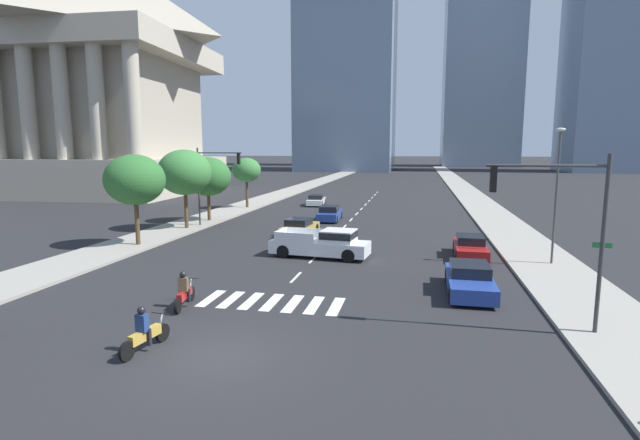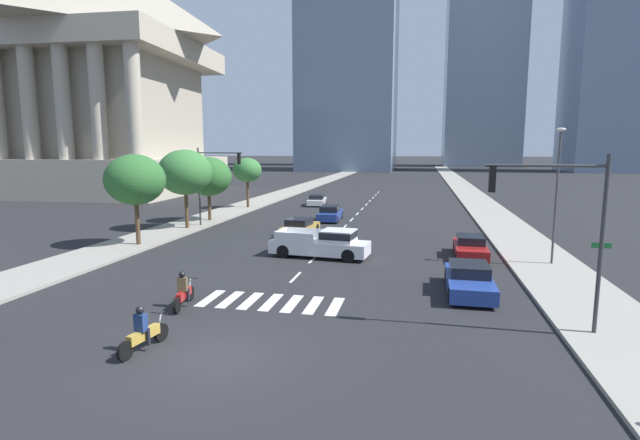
# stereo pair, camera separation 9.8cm
# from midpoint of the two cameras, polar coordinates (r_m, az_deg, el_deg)

# --- Properties ---
(ground_plane) EXTENTS (800.00, 800.00, 0.00)m
(ground_plane) POSITION_cam_midpoint_polar(r_m,az_deg,el_deg) (15.70, -11.70, -15.45)
(ground_plane) COLOR #232326
(sidewalk_east) EXTENTS (4.00, 260.00, 0.15)m
(sidewalk_east) POSITION_cam_midpoint_polar(r_m,az_deg,el_deg) (44.11, 20.56, -0.23)
(sidewalk_east) COLOR gray
(sidewalk_east) RESTS_ON ground
(sidewalk_west) EXTENTS (4.00, 260.00, 0.15)m
(sidewalk_west) POSITION_cam_midpoint_polar(r_m,az_deg,el_deg) (47.38, -11.49, 0.70)
(sidewalk_west) COLOR gray
(sidewalk_west) RESTS_ON ground
(crosswalk_near) EXTENTS (5.85, 2.30, 0.01)m
(crosswalk_near) POSITION_cam_midpoint_polar(r_m,az_deg,el_deg) (20.38, -5.66, -9.64)
(crosswalk_near) COLOR silver
(crosswalk_near) RESTS_ON ground
(lane_divider_center) EXTENTS (0.14, 50.00, 0.01)m
(lane_divider_center) POSITION_cam_midpoint_polar(r_m,az_deg,el_deg) (47.26, 4.50, 0.74)
(lane_divider_center) COLOR silver
(lane_divider_center) RESTS_ON ground
(motorcycle_lead) EXTENTS (0.72, 2.20, 1.49)m
(motorcycle_lead) POSITION_cam_midpoint_polar(r_m,az_deg,el_deg) (16.48, -20.01, -12.43)
(motorcycle_lead) COLOR black
(motorcycle_lead) RESTS_ON ground
(motorcycle_trailing) EXTENTS (0.71, 2.24, 1.49)m
(motorcycle_trailing) POSITION_cam_midpoint_polar(r_m,az_deg,el_deg) (20.31, -15.69, -8.28)
(motorcycle_trailing) COLOR black
(motorcycle_trailing) RESTS_ON ground
(pickup_truck) EXTENTS (5.93, 2.54, 1.67)m
(pickup_truck) POSITION_cam_midpoint_polar(r_m,az_deg,el_deg) (28.18, 0.61, -2.81)
(pickup_truck) COLOR silver
(pickup_truck) RESTS_ON ground
(sedan_gold_0) EXTENTS (2.20, 4.39, 1.24)m
(sedan_gold_0) POSITION_cam_midpoint_polar(r_m,az_deg,el_deg) (35.59, -2.33, -0.85)
(sedan_gold_0) COLOR #B28E38
(sedan_gold_0) RESTS_ON ground
(sedan_blue_1) EXTENTS (1.94, 4.71, 1.29)m
(sedan_blue_1) POSITION_cam_midpoint_polar(r_m,az_deg,el_deg) (22.36, 17.33, -6.76)
(sedan_blue_1) COLOR navy
(sedan_blue_1) RESTS_ON ground
(sedan_red_2) EXTENTS (1.84, 4.46, 1.25)m
(sedan_red_2) POSITION_cam_midpoint_polar(r_m,az_deg,el_deg) (29.64, 17.42, -3.10)
(sedan_red_2) COLOR maroon
(sedan_red_2) RESTS_ON ground
(sedan_white_3) EXTENTS (2.12, 4.65, 1.17)m
(sedan_white_3) POSITION_cam_midpoint_polar(r_m,az_deg,el_deg) (54.28, -0.32, 2.34)
(sedan_white_3) COLOR silver
(sedan_white_3) RESTS_ON ground
(sedan_blue_4) EXTENTS (1.93, 4.54, 1.33)m
(sedan_blue_4) POSITION_cam_midpoint_polar(r_m,az_deg,el_deg) (42.67, 1.27, 0.76)
(sedan_blue_4) COLOR navy
(sedan_blue_4) RESTS_ON ground
(traffic_signal_near) EXTENTS (4.08, 0.28, 6.00)m
(traffic_signal_near) POSITION_cam_midpoint_polar(r_m,az_deg,el_deg) (17.89, 26.56, 0.84)
(traffic_signal_near) COLOR #333335
(traffic_signal_near) RESTS_ON sidewalk_east
(traffic_signal_far) EXTENTS (4.01, 0.28, 6.23)m
(traffic_signal_far) POSITION_cam_midpoint_polar(r_m,az_deg,el_deg) (39.52, -12.36, 5.42)
(traffic_signal_far) COLOR #333335
(traffic_signal_far) RESTS_ON sidewalk_west
(street_lamp_east) EXTENTS (0.50, 0.24, 7.24)m
(street_lamp_east) POSITION_cam_midpoint_polar(r_m,az_deg,el_deg) (28.53, 26.32, 3.65)
(street_lamp_east) COLOR #3F3F42
(street_lamp_east) RESTS_ON sidewalk_east
(street_tree_nearest) EXTENTS (3.80, 3.80, 5.81)m
(street_tree_nearest) POSITION_cam_midpoint_polar(r_m,az_deg,el_deg) (33.05, -20.94, 4.45)
(street_tree_nearest) COLOR #4C3823
(street_tree_nearest) RESTS_ON sidewalk_west
(street_tree_second) EXTENTS (4.13, 4.13, 6.10)m
(street_tree_second) POSITION_cam_midpoint_polar(r_m,az_deg,el_deg) (38.88, -15.60, 5.44)
(street_tree_second) COLOR #4C3823
(street_tree_second) RESTS_ON sidewalk_west
(street_tree_third) EXTENTS (3.93, 3.93, 5.46)m
(street_tree_third) POSITION_cam_midpoint_polar(r_m,az_deg,el_deg) (42.68, -12.99, 5.02)
(street_tree_third) COLOR #4C3823
(street_tree_third) RESTS_ON sidewalk_west
(street_tree_fourth) EXTENTS (3.00, 3.00, 5.21)m
(street_tree_fourth) POSITION_cam_midpoint_polar(r_m,az_deg,el_deg) (51.48, -8.55, 5.84)
(street_tree_fourth) COLOR #4C3823
(street_tree_fourth) RESTS_ON sidewalk_west
(war_memorial) EXTENTS (27.87, 27.87, 33.29)m
(war_memorial) POSITION_cam_midpoint_polar(r_m,az_deg,el_deg) (77.70, -24.37, 15.73)
(war_memorial) COLOR #B2A893
(war_memorial) RESTS_ON ground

